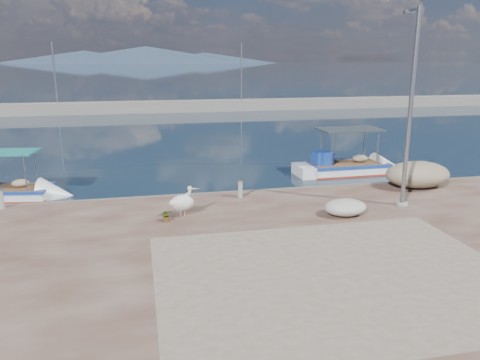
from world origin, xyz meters
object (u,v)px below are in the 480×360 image
boat_left (6,194)px  pelican (183,202)px  boat_right (346,169)px  lamp_post (409,116)px  bollard_near (240,188)px

boat_left → pelican: 8.86m
boat_right → pelican: (-9.06, -6.46, 0.77)m
lamp_post → bollard_near: bearing=158.8°
pelican → boat_right: bearing=21.2°
boat_right → pelican: bearing=-145.7°
pelican → bollard_near: size_ratio=1.47×
boat_left → pelican: bearing=-28.8°
boat_left → boat_right: (16.08, 1.11, 0.03)m
bollard_near → pelican: bearing=-144.5°
lamp_post → boat_right: bearing=81.8°
boat_right → bollard_near: bearing=-145.7°
boat_right → pelican: size_ratio=5.22×
lamp_post → bollard_near: size_ratio=9.45×
boat_right → bollard_near: size_ratio=7.69×
boat_right → pelican: 11.16m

